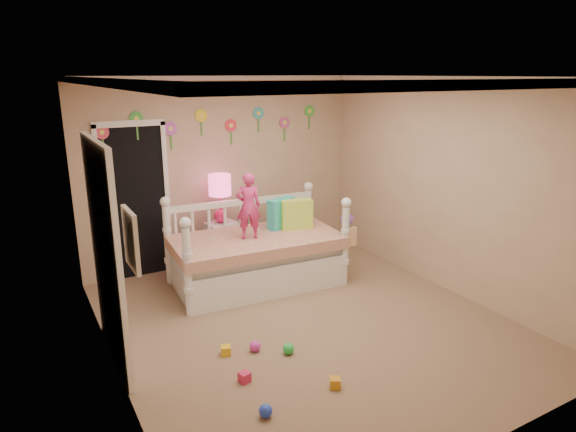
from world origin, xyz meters
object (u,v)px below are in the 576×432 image
child (248,206)px  table_lamp (220,191)px  daybed (256,241)px  nightstand (222,245)px

child → table_lamp: bearing=-68.2°
daybed → child: bearing=-154.8°
daybed → nightstand: (-0.18, 0.72, -0.25)m
daybed → nightstand: bearing=108.1°
child → nightstand: child is taller
daybed → table_lamp: (-0.18, 0.72, 0.52)m
daybed → child: child is taller
child → table_lamp: child is taller
table_lamp → child: bearing=-85.4°
child → table_lamp: size_ratio=1.24×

